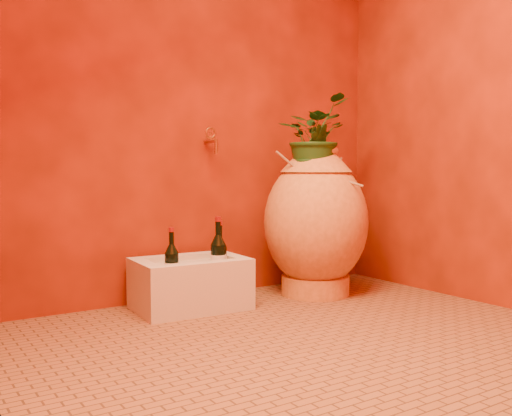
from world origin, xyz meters
TOP-DOWN VIEW (x-y plane):
  - floor at (0.00, 0.00)m, footprint 2.50×2.50m
  - wall_back at (0.00, 1.00)m, footprint 2.50×0.02m
  - wall_right at (1.25, 0.00)m, footprint 0.02×2.00m
  - amphora at (0.60, 0.65)m, footprint 0.63×0.63m
  - stone_basin at (-0.18, 0.74)m, footprint 0.60×0.42m
  - wine_bottle_a at (-0.31, 0.68)m, footprint 0.07×0.07m
  - wine_bottle_b at (-0.02, 0.70)m, footprint 0.08×0.08m
  - wine_bottle_c at (-0.04, 0.69)m, footprint 0.08×0.08m
  - wall_tap at (0.06, 0.92)m, footprint 0.07×0.14m
  - plant_main at (0.59, 0.66)m, footprint 0.54×0.52m
  - plant_side at (0.54, 0.62)m, footprint 0.24×0.22m

SIDE VIEW (x-z plane):
  - floor at x=0.00m, z-range 0.00..0.00m
  - stone_basin at x=-0.18m, z-range -0.01..0.26m
  - wine_bottle_a at x=-0.31m, z-range 0.10..0.40m
  - wine_bottle_b at x=-0.02m, z-range 0.10..0.42m
  - wine_bottle_c at x=-0.04m, z-range 0.10..0.44m
  - amphora at x=0.60m, z-range 0.00..0.87m
  - plant_side at x=0.54m, z-range 0.64..1.00m
  - wall_tap at x=0.06m, z-range 0.83..0.99m
  - plant_main at x=0.59m, z-range 0.70..1.17m
  - wall_back at x=0.00m, z-range 0.00..2.50m
  - wall_right at x=1.25m, z-range 0.00..2.50m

